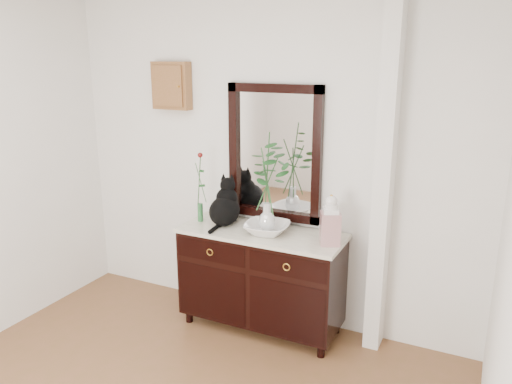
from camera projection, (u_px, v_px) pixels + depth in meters
The scene contains 10 objects.
wall_back at pixel (264, 163), 4.09m from camera, with size 3.60×0.04×2.70m, color white.
pilaster at pixel (384, 177), 3.60m from camera, with size 0.12×0.20×2.70m, color white.
sideboard at pixel (261, 275), 4.06m from camera, with size 1.33×0.52×0.82m.
wall_mirror at pixel (274, 153), 4.01m from camera, with size 0.80×0.06×1.10m.
key_cabinet at pixel (172, 86), 4.25m from camera, with size 0.35×0.10×0.40m, color brown.
cat at pixel (224, 202), 4.07m from camera, with size 0.28×0.34×0.39m, color black, non-canonical shape.
lotus_bowl at pixel (267, 228), 3.91m from camera, with size 0.35×0.35×0.09m, color silver.
vase_branches at pixel (267, 182), 3.80m from camera, with size 0.38×0.38×0.80m, color silver, non-canonical shape.
bud_vase_rose at pixel (200, 187), 4.13m from camera, with size 0.07×0.07×0.60m, color #2D6E39, non-canonical shape.
ginger_jar at pixel (330, 219), 3.65m from camera, with size 0.14×0.14×0.38m, color silver, non-canonical shape.
Camera 1 is at (1.69, -1.65, 2.21)m, focal length 35.00 mm.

